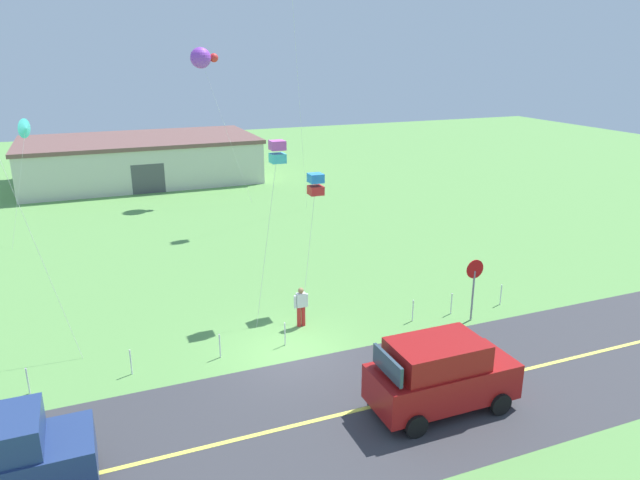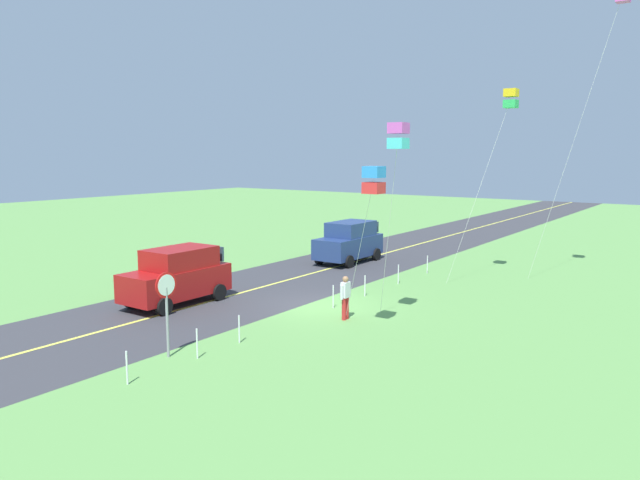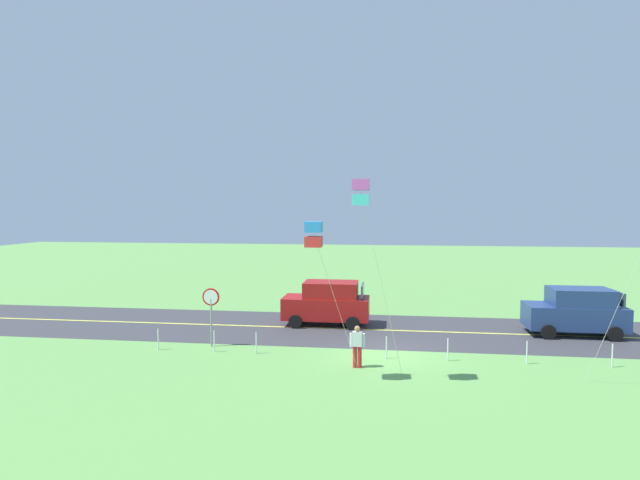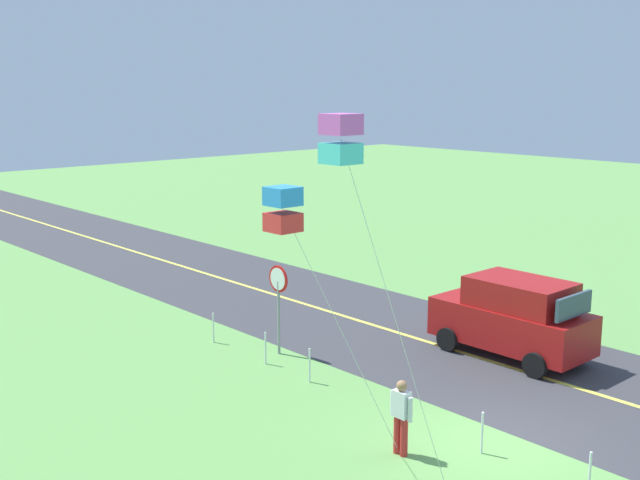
{
  "view_description": "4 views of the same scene",
  "coord_description": "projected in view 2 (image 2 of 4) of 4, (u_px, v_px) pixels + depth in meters",
  "views": [
    {
      "loc": [
        -6.1,
        -17.68,
        10.31
      ],
      "look_at": [
        1.66,
        1.45,
        3.61
      ],
      "focal_mm": 33.11,
      "sensor_mm": 36.0,
      "label": 1
    },
    {
      "loc": [
        19.04,
        13.49,
        5.97
      ],
      "look_at": [
        1.23,
        0.95,
        2.85
      ],
      "focal_mm": 33.98,
      "sensor_mm": 36.0,
      "label": 2
    },
    {
      "loc": [
        0.05,
        20.71,
        6.06
      ],
      "look_at": [
        2.43,
        2.49,
        4.86
      ],
      "focal_mm": 28.32,
      "sensor_mm": 36.0,
      "label": 3
    },
    {
      "loc": [
        -8.97,
        13.32,
        7.47
      ],
      "look_at": [
        2.25,
        3.13,
        4.48
      ],
      "focal_mm": 44.34,
      "sensor_mm": 36.0,
      "label": 4
    }
  ],
  "objects": [
    {
      "name": "road_centre_stripe",
      "position": [
        243.0,
        292.0,
        26.22
      ],
      "size": [
        120.0,
        0.16,
        0.0
      ],
      "primitive_type": "cube",
      "color": "#E5E04C",
      "rests_on": "asphalt_road"
    },
    {
      "name": "fence_post_1",
      "position": [
        398.0,
        274.0,
        27.85
      ],
      "size": [
        0.05,
        0.05,
        0.9
      ],
      "primitive_type": "cylinder",
      "color": "silver",
      "rests_on": "ground"
    },
    {
      "name": "fence_post_3",
      "position": [
        333.0,
        297.0,
        23.5
      ],
      "size": [
        0.05,
        0.05,
        0.9
      ],
      "primitive_type": "cylinder",
      "color": "silver",
      "rests_on": "ground"
    },
    {
      "name": "fence_post_4",
      "position": [
        239.0,
        329.0,
        19.17
      ],
      "size": [
        0.05,
        0.05,
        0.9
      ],
      "primitive_type": "cylinder",
      "color": "silver",
      "rests_on": "ground"
    },
    {
      "name": "car_parked_west_near",
      "position": [
        349.0,
        241.0,
        33.38
      ],
      "size": [
        4.4,
        2.12,
        2.24
      ],
      "color": "navy",
      "rests_on": "ground"
    },
    {
      "name": "kite_red_low",
      "position": [
        374.0,
        180.0,
        19.01
      ],
      "size": [
        1.67,
        2.21,
        5.58
      ],
      "color": "silver",
      "rests_on": "ground"
    },
    {
      "name": "fence_post_2",
      "position": [
        365.0,
        286.0,
        25.44
      ],
      "size": [
        0.05,
        0.05,
        0.9
      ],
      "primitive_type": "cylinder",
      "color": "silver",
      "rests_on": "ground"
    },
    {
      "name": "fence_post_0",
      "position": [
        427.0,
        264.0,
        30.36
      ],
      "size": [
        0.05,
        0.05,
        0.9
      ],
      "primitive_type": "cylinder",
      "color": "silver",
      "rests_on": "ground"
    },
    {
      "name": "ground_plane",
      "position": [
        318.0,
        307.0,
        23.95
      ],
      "size": [
        120.0,
        120.0,
        0.1
      ],
      "primitive_type": "cube",
      "color": "#60994C"
    },
    {
      "name": "fence_post_6",
      "position": [
        127.0,
        368.0,
        15.71
      ],
      "size": [
        0.05,
        0.05,
        0.9
      ],
      "primitive_type": "cylinder",
      "color": "silver",
      "rests_on": "ground"
    },
    {
      "name": "asphalt_road",
      "position": [
        243.0,
        292.0,
        26.22
      ],
      "size": [
        120.0,
        7.0,
        0.0
      ],
      "primitive_type": "cube",
      "color": "#38383D",
      "rests_on": "ground"
    },
    {
      "name": "car_suv_foreground",
      "position": [
        177.0,
        275.0,
        24.09
      ],
      "size": [
        4.4,
        2.12,
        2.24
      ],
      "color": "maroon",
      "rests_on": "ground"
    },
    {
      "name": "kite_blue_mid",
      "position": [
        511.0,
        99.0,
        27.54
      ],
      "size": [
        2.4,
        2.24,
        8.89
      ],
      "color": "silver",
      "rests_on": "ground"
    },
    {
      "name": "person_adult_near",
      "position": [
        345.0,
        296.0,
        21.83
      ],
      "size": [
        0.58,
        0.22,
        1.6
      ],
      "rotation": [
        0.0,
        0.0,
        5.39
      ],
      "color": "red",
      "rests_on": "ground"
    },
    {
      "name": "stop_sign",
      "position": [
        166.0,
        298.0,
        17.65
      ],
      "size": [
        0.76,
        0.08,
        2.56
      ],
      "color": "gray",
      "rests_on": "ground"
    },
    {
      "name": "kite_orange_near",
      "position": [
        398.0,
        136.0,
        20.09
      ],
      "size": [
        1.75,
        1.69,
        6.98
      ],
      "color": "silver",
      "rests_on": "ground"
    },
    {
      "name": "fence_post_5",
      "position": [
        197.0,
        344.0,
        17.71
      ],
      "size": [
        0.05,
        0.05,
        0.9
      ],
      "primitive_type": "cylinder",
      "color": "silver",
      "rests_on": "ground"
    }
  ]
}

